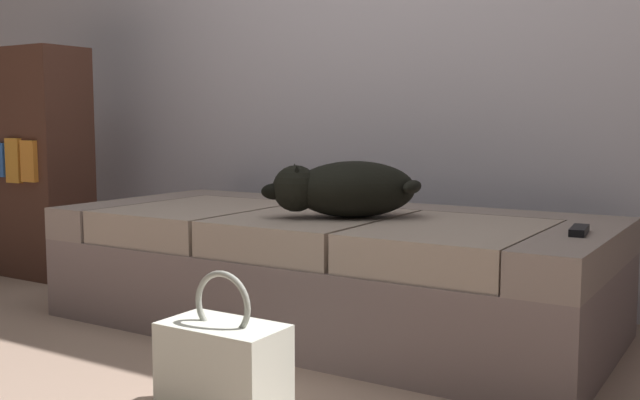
{
  "coord_description": "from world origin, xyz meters",
  "views": [
    {
      "loc": [
        1.39,
        -1.29,
        0.75
      ],
      "look_at": [
        0.0,
        0.95,
        0.47
      ],
      "focal_mm": 41.5,
      "sensor_mm": 36.0,
      "label": 1
    }
  ],
  "objects_px": {
    "couch": "(327,269)",
    "handbag": "(223,367)",
    "dog_dark": "(344,189)",
    "tv_remote": "(579,230)",
    "bookshelf": "(34,163)"
  },
  "relations": [
    {
      "from": "couch",
      "to": "handbag",
      "type": "distance_m",
      "value": 0.89
    },
    {
      "from": "dog_dark",
      "to": "handbag",
      "type": "xyz_separation_m",
      "value": [
        0.09,
        -0.77,
        -0.39
      ]
    },
    {
      "from": "handbag",
      "to": "tv_remote",
      "type": "bearing_deg",
      "value": 49.45
    },
    {
      "from": "tv_remote",
      "to": "bookshelf",
      "type": "relative_size",
      "value": 0.14
    },
    {
      "from": "tv_remote",
      "to": "handbag",
      "type": "relative_size",
      "value": 0.4
    },
    {
      "from": "couch",
      "to": "dog_dark",
      "type": "xyz_separation_m",
      "value": [
        0.12,
        -0.09,
        0.31
      ]
    },
    {
      "from": "couch",
      "to": "dog_dark",
      "type": "height_order",
      "value": "dog_dark"
    },
    {
      "from": "tv_remote",
      "to": "bookshelf",
      "type": "bearing_deg",
      "value": 171.47
    },
    {
      "from": "tv_remote",
      "to": "handbag",
      "type": "height_order",
      "value": "tv_remote"
    },
    {
      "from": "couch",
      "to": "tv_remote",
      "type": "bearing_deg",
      "value": -3.26
    },
    {
      "from": "handbag",
      "to": "bookshelf",
      "type": "relative_size",
      "value": 0.34
    },
    {
      "from": "dog_dark",
      "to": "bookshelf",
      "type": "distance_m",
      "value": 1.83
    },
    {
      "from": "couch",
      "to": "handbag",
      "type": "xyz_separation_m",
      "value": [
        0.21,
        -0.86,
        -0.08
      ]
    },
    {
      "from": "couch",
      "to": "dog_dark",
      "type": "distance_m",
      "value": 0.35
    },
    {
      "from": "dog_dark",
      "to": "tv_remote",
      "type": "xyz_separation_m",
      "value": [
        0.78,
        0.04,
        -0.09
      ]
    }
  ]
}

